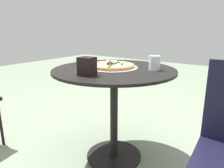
# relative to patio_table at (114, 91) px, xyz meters

# --- Properties ---
(ground_plane) EXTENTS (10.00, 10.00, 0.00)m
(ground_plane) POSITION_rel_patio_table_xyz_m (0.00, 0.00, -0.56)
(ground_plane) COLOR gray
(patio_table) EXTENTS (0.91, 0.91, 0.74)m
(patio_table) POSITION_rel_patio_table_xyz_m (0.00, 0.00, 0.00)
(patio_table) COLOR black
(patio_table) RESTS_ON ground
(pizza_on_tray) EXTENTS (0.39, 0.39, 0.04)m
(pizza_on_tray) POSITION_rel_patio_table_xyz_m (-0.04, 0.02, 0.19)
(pizza_on_tray) COLOR silver
(pizza_on_tray) RESTS_ON patio_table
(pizza_server) EXTENTS (0.14, 0.21, 0.02)m
(pizza_server) POSITION_rel_patio_table_xyz_m (-0.02, -0.02, 0.23)
(pizza_server) COLOR silver
(pizza_server) RESTS_ON pizza_on_tray
(drinking_cup) EXTENTS (0.08, 0.08, 0.10)m
(drinking_cup) POSITION_rel_patio_table_xyz_m (0.26, 0.13, 0.23)
(drinking_cup) COLOR white
(drinking_cup) RESTS_ON patio_table
(napkin_dispenser) EXTENTS (0.11, 0.10, 0.12)m
(napkin_dispenser) POSITION_rel_patio_table_xyz_m (-0.01, -0.29, 0.23)
(napkin_dispenser) COLOR black
(napkin_dispenser) RESTS_ON patio_table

